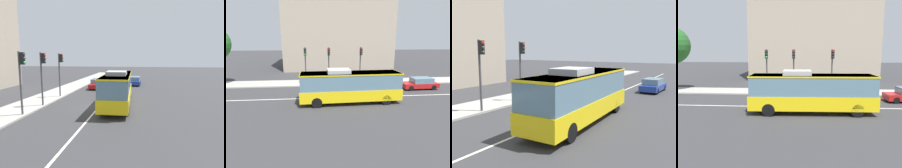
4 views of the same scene
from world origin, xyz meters
TOP-DOWN VIEW (x-y plane):
  - ground_plane at (0.00, 0.00)m, footprint 160.00×160.00m
  - sidewalk_kerb at (0.00, 7.02)m, footprint 80.00×3.71m
  - lane_centre_line at (0.00, 0.00)m, footprint 76.00×0.16m
  - transit_bus at (0.95, -1.67)m, footprint 10.07×2.81m
  - sedan_red at (10.74, 2.73)m, footprint 4.55×1.92m
  - traffic_light_near_corner at (-3.94, 5.39)m, footprint 0.34×0.62m
  - traffic_light_mid_block at (3.46, 5.45)m, footprint 0.34×0.62m
  - traffic_light_far_corner at (-0.85, 5.31)m, footprint 0.32×0.62m
  - office_block_background at (1.72, 23.48)m, footprint 22.27×14.68m

SIDE VIEW (x-z plane):
  - ground_plane at x=0.00m, z-range 0.00..0.00m
  - lane_centre_line at x=0.00m, z-range 0.00..0.01m
  - sidewalk_kerb at x=0.00m, z-range 0.00..0.14m
  - sedan_red at x=10.74m, z-range -0.01..1.46m
  - transit_bus at x=0.95m, z-range 0.08..3.54m
  - traffic_light_near_corner at x=-3.94m, z-range 0.96..6.16m
  - traffic_light_mid_block at x=3.46m, z-range 0.96..6.16m
  - traffic_light_far_corner at x=-0.85m, z-range 0.96..6.16m
  - office_block_background at x=1.72m, z-range 0.00..20.40m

